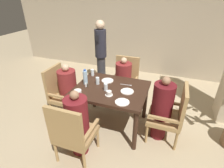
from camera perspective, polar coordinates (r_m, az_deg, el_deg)
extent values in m
plane|color=tan|center=(3.30, -0.28, -12.89)|extent=(16.00, 16.00, 0.00)
cube|color=tan|center=(5.00, 10.30, 19.01)|extent=(8.00, 0.06, 2.80)
cube|color=#331E14|center=(2.87, -0.32, -1.74)|extent=(1.17, 0.94, 0.05)
cylinder|color=#331E14|center=(2.98, -12.74, -10.06)|extent=(0.07, 0.07, 0.71)
cylinder|color=#331E14|center=(2.66, 7.55, -15.00)|extent=(0.07, 0.07, 0.71)
cylinder|color=#331E14|center=(3.57, -5.97, -2.50)|extent=(0.07, 0.07, 0.71)
cylinder|color=#331E14|center=(3.30, 10.80, -5.63)|extent=(0.07, 0.07, 0.71)
cube|color=#A88451|center=(3.42, -14.57, -4.22)|extent=(0.50, 0.50, 0.07)
cube|color=#A88451|center=(3.40, -18.44, 0.96)|extent=(0.05, 0.50, 0.55)
cube|color=#A88451|center=(3.50, -12.85, -0.20)|extent=(0.45, 0.04, 0.04)
cube|color=#A88451|center=(3.18, -17.13, -3.92)|extent=(0.45, 0.04, 0.04)
cylinder|color=#A88451|center=(3.58, -9.29, -6.00)|extent=(0.04, 0.04, 0.35)
cylinder|color=#A88451|center=(3.28, -12.95, -10.01)|extent=(0.04, 0.04, 0.35)
cylinder|color=#A88451|center=(3.79, -15.18, -4.59)|extent=(0.04, 0.04, 0.35)
cylinder|color=#A88451|center=(3.51, -19.14, -8.19)|extent=(0.04, 0.04, 0.35)
cylinder|color=maroon|center=(3.48, -13.39, -6.86)|extent=(0.24, 0.24, 0.42)
cylinder|color=maroon|center=(3.24, -14.30, -0.03)|extent=(0.32, 0.32, 0.52)
sphere|color=tan|center=(3.11, -15.00, 5.18)|extent=(0.12, 0.12, 0.12)
cube|color=#A88451|center=(3.69, 3.87, -0.74)|extent=(0.50, 0.50, 0.07)
cube|color=#A88451|center=(3.75, 5.02, 5.00)|extent=(0.50, 0.05, 0.55)
cube|color=#A88451|center=(3.57, 7.50, 0.83)|extent=(0.04, 0.45, 0.04)
cube|color=#A88451|center=(3.68, 0.50, 1.97)|extent=(0.04, 0.45, 0.04)
cylinder|color=#A88451|center=(3.57, 6.16, -5.90)|extent=(0.04, 0.04, 0.35)
cylinder|color=#A88451|center=(3.67, -0.52, -4.62)|extent=(0.04, 0.04, 0.35)
cylinder|color=#A88451|center=(3.93, 7.76, -2.48)|extent=(0.04, 0.04, 0.35)
cylinder|color=#A88451|center=(4.03, 1.65, -1.41)|extent=(0.04, 0.04, 0.35)
cylinder|color=maroon|center=(3.73, 3.52, -3.52)|extent=(0.24, 0.24, 0.42)
cylinder|color=maroon|center=(3.50, 3.74, 2.90)|extent=(0.32, 0.32, 0.50)
sphere|color=tan|center=(3.38, 3.90, 7.66)|extent=(0.12, 0.12, 0.12)
cube|color=#A88451|center=(2.94, 16.62, -10.59)|extent=(0.50, 0.50, 0.07)
cube|color=#A88451|center=(2.77, 22.23, -6.32)|extent=(0.05, 0.50, 0.55)
cube|color=#A88451|center=(2.66, 16.64, -10.97)|extent=(0.45, 0.04, 0.04)
cube|color=#A88451|center=(3.04, 17.41, -5.68)|extent=(0.45, 0.04, 0.04)
cylinder|color=#A88451|center=(2.91, 11.19, -15.71)|extent=(0.04, 0.04, 0.35)
cylinder|color=#A88451|center=(3.24, 12.55, -10.50)|extent=(0.04, 0.04, 0.35)
cylinder|color=#A88451|center=(2.92, 20.11, -17.13)|extent=(0.04, 0.04, 0.35)
cylinder|color=#A88451|center=(3.25, 20.37, -11.76)|extent=(0.04, 0.04, 0.35)
cylinder|color=#5B1419|center=(3.05, 15.02, -12.99)|extent=(0.24, 0.24, 0.42)
cylinder|color=#5B1419|center=(2.76, 16.27, -5.29)|extent=(0.32, 0.32, 0.56)
sphere|color=#997051|center=(2.59, 17.28, 1.03)|extent=(0.13, 0.13, 0.13)
cube|color=#A88451|center=(2.60, -11.51, -15.73)|extent=(0.50, 0.50, 0.07)
cube|color=#A88451|center=(2.26, -15.26, -13.74)|extent=(0.50, 0.05, 0.55)
cube|color=#A88451|center=(2.61, -16.30, -11.78)|extent=(0.04, 0.45, 0.04)
cube|color=#A88451|center=(2.41, -6.99, -14.58)|extent=(0.04, 0.45, 0.04)
cylinder|color=#A88451|center=(2.97, -12.71, -14.76)|extent=(0.04, 0.04, 0.35)
cylinder|color=#A88451|center=(2.81, -4.67, -17.17)|extent=(0.04, 0.04, 0.35)
cylinder|color=#A88451|center=(2.73, -17.77, -20.43)|extent=(0.04, 0.04, 0.35)
cylinder|color=#A88451|center=(2.55, -9.05, -23.68)|extent=(0.04, 0.04, 0.35)
cylinder|color=maroon|center=(2.76, -10.50, -17.57)|extent=(0.24, 0.24, 0.42)
cylinder|color=maroon|center=(2.45, -11.46, -9.91)|extent=(0.32, 0.32, 0.51)
sphere|color=#997051|center=(2.27, -12.21, -3.59)|extent=(0.12, 0.12, 0.12)
cylinder|color=#2D2D33|center=(4.43, -3.48, 4.35)|extent=(0.21, 0.21, 0.75)
cylinder|color=#23232D|center=(4.20, -3.76, 13.06)|extent=(0.27, 0.27, 0.64)
sphere|color=beige|center=(4.11, -3.95, 18.76)|extent=(0.21, 0.21, 0.21)
cube|color=black|center=(4.01, -4.80, 14.66)|extent=(0.07, 0.01, 0.14)
cylinder|color=white|center=(2.76, 4.97, -2.41)|extent=(0.21, 0.21, 0.01)
cylinder|color=white|center=(2.50, 3.35, -5.93)|extent=(0.21, 0.21, 0.01)
cylinder|color=white|center=(3.08, -1.47, 1.13)|extent=(0.21, 0.21, 0.01)
cylinder|color=white|center=(2.66, -0.99, -3.59)|extent=(0.12, 0.12, 0.01)
cylinder|color=white|center=(2.64, -1.00, -2.93)|extent=(0.08, 0.08, 0.06)
cylinder|color=white|center=(2.77, -11.13, -2.36)|extent=(0.12, 0.12, 0.04)
cylinder|color=#A3C6DB|center=(2.96, -8.71, 2.10)|extent=(0.07, 0.07, 0.24)
cylinder|color=#3359B2|center=(2.90, -8.91, 4.49)|extent=(0.04, 0.04, 0.03)
cylinder|color=silver|center=(3.28, -6.40, 3.77)|extent=(0.06, 0.06, 0.12)
cylinder|color=silver|center=(2.76, -2.05, -0.98)|extent=(0.06, 0.06, 0.12)
cylinder|color=silver|center=(2.96, -4.74, 1.07)|extent=(0.06, 0.06, 0.12)
cylinder|color=white|center=(2.91, -8.54, -0.30)|extent=(0.03, 0.03, 0.07)
cylinder|color=#4C3D2D|center=(2.89, -7.85, -0.46)|extent=(0.03, 0.03, 0.07)
cube|color=silver|center=(2.96, 4.38, -0.21)|extent=(0.18, 0.03, 0.00)
cube|color=silver|center=(2.95, 6.08, -0.42)|extent=(0.04, 0.03, 0.00)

